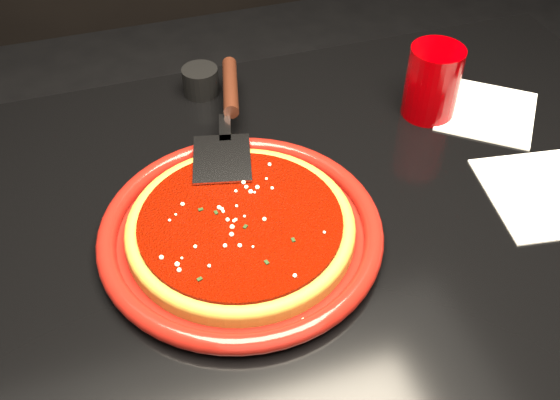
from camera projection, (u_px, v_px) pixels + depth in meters
The scene contains 12 objects.
table at pixel (295, 383), 1.04m from camera, with size 1.20×0.80×0.75m, color black.
plate at pixel (241, 231), 0.76m from camera, with size 0.35×0.35×0.03m, color maroon.
pizza_crust at pixel (241, 229), 0.76m from camera, with size 0.28×0.28×0.01m, color olive.
pizza_crust_rim at pixel (241, 225), 0.76m from camera, with size 0.28×0.28×0.02m, color olive.
pizza_sauce at pixel (240, 222), 0.75m from camera, with size 0.25×0.25×0.01m, color #680900.
parmesan_dusting at pixel (240, 218), 0.75m from camera, with size 0.24×0.24×0.01m, color beige, non-canonical shape.
basil_flecks at pixel (240, 218), 0.75m from camera, with size 0.22×0.22×0.00m, color black, non-canonical shape.
pizza_server at pixel (228, 117), 0.88m from camera, with size 0.09×0.32×0.02m, color #ACAFB4, non-canonical shape.
cup at pixel (432, 82), 0.92m from camera, with size 0.08×0.08×0.11m, color #8E0002.
napkin_a at pixel (548, 193), 0.83m from camera, with size 0.16×0.16×0.00m, color silver.
napkin_b at pixel (487, 111), 0.96m from camera, with size 0.14×0.15×0.00m, color silver.
ramekin at pixel (201, 81), 0.98m from camera, with size 0.06×0.06×0.04m, color black.
Camera 1 is at (-0.19, -0.50, 1.32)m, focal length 40.00 mm.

